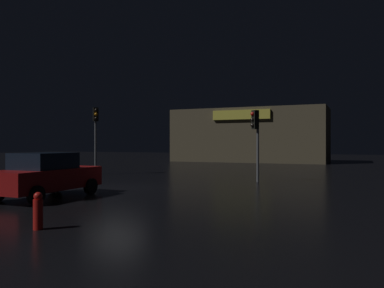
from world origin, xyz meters
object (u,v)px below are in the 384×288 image
object	(u,v)px
car_near	(46,175)
store_building	(250,135)
traffic_signal_cross_left	(96,126)
traffic_signal_main	(256,130)
fire_hydrant	(38,211)

from	to	relation	value
car_near	store_building	bearing A→B (deg)	91.20
store_building	traffic_signal_cross_left	bearing A→B (deg)	-101.21
traffic_signal_main	fire_hydrant	size ratio (longest dim) A/B	4.26
car_near	fire_hydrant	distance (m)	5.60
traffic_signal_cross_left	fire_hydrant	bearing A→B (deg)	-57.12
traffic_signal_cross_left	car_near	xyz separation A→B (m)	(4.89, -9.27, -2.30)
store_building	traffic_signal_cross_left	xyz separation A→B (m)	(-4.25, -21.44, 0.27)
traffic_signal_main	traffic_signal_cross_left	bearing A→B (deg)	176.86
store_building	traffic_signal_main	world-z (taller)	store_building
car_near	fire_hydrant	world-z (taller)	car_near
store_building	traffic_signal_cross_left	size ratio (longest dim) A/B	3.85
store_building	traffic_signal_cross_left	world-z (taller)	store_building
traffic_signal_main	car_near	size ratio (longest dim) A/B	0.86
traffic_signal_cross_left	car_near	distance (m)	10.73
traffic_signal_cross_left	car_near	world-z (taller)	traffic_signal_cross_left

